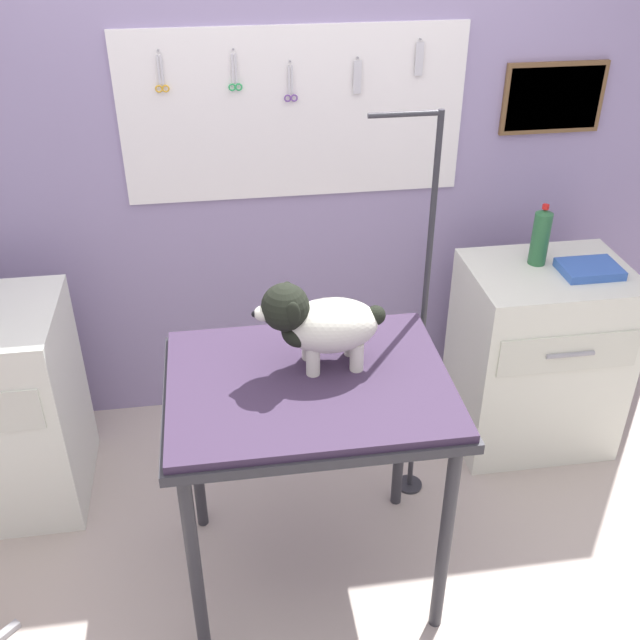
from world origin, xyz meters
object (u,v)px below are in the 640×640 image
object	(u,v)px
grooming_arm	(419,339)
soda_bottle	(541,237)
dog	(318,322)
grooming_table	(309,402)
cabinet_right	(536,356)

from	to	relation	value
grooming_arm	soda_bottle	size ratio (longest dim) A/B	6.16
grooming_arm	soda_bottle	xyz separation A→B (m)	(0.60, 0.35, 0.22)
dog	grooming_arm	bearing A→B (deg)	35.08
dog	soda_bottle	world-z (taller)	dog
grooming_arm	soda_bottle	bearing A→B (deg)	30.52
grooming_arm	dog	world-z (taller)	grooming_arm
grooming_table	dog	size ratio (longest dim) A/B	2.16
grooming_arm	dog	xyz separation A→B (m)	(-0.44, -0.31, 0.30)
cabinet_right	soda_bottle	world-z (taller)	soda_bottle
grooming_table	grooming_arm	xyz separation A→B (m)	(0.48, 0.38, -0.04)
grooming_table	grooming_arm	world-z (taller)	grooming_arm
grooming_table	soda_bottle	distance (m)	1.31
grooming_table	soda_bottle	world-z (taller)	soda_bottle
dog	soda_bottle	size ratio (longest dim) A/B	1.62
grooming_table	soda_bottle	xyz separation A→B (m)	(1.07, 0.73, 0.18)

